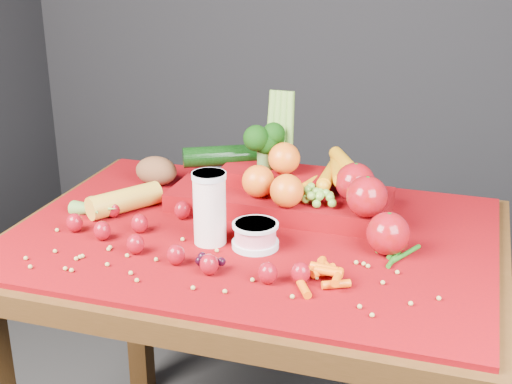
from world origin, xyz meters
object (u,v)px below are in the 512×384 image
(produce_mound, at_px, (295,186))
(milk_glass, at_px, (210,206))
(yogurt_bowl, at_px, (255,234))
(table, at_px, (253,274))

(produce_mound, bearing_deg, milk_glass, -119.51)
(milk_glass, relative_size, yogurt_bowl, 1.58)
(produce_mound, bearing_deg, yogurt_bowl, -97.40)
(milk_glass, bearing_deg, table, 48.02)
(yogurt_bowl, bearing_deg, produce_mound, 82.60)
(table, xyz_separation_m, milk_glass, (-0.07, -0.08, 0.19))
(table, xyz_separation_m, yogurt_bowl, (0.03, -0.07, 0.14))
(milk_glass, height_order, produce_mound, produce_mound)
(milk_glass, xyz_separation_m, yogurt_bowl, (0.10, 0.01, -0.06))
(yogurt_bowl, relative_size, produce_mound, 0.17)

